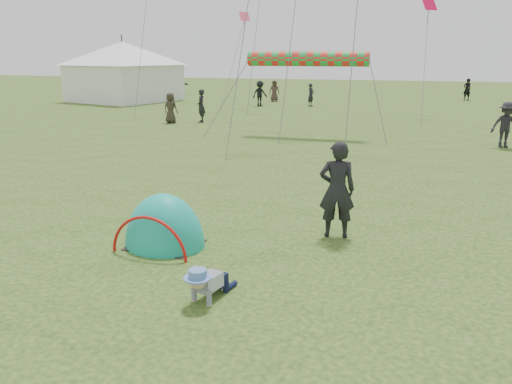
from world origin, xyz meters
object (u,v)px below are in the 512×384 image
(event_marquee, at_px, (124,69))
(standing_adult, at_px, (337,190))
(crawling_toddler, at_px, (207,282))
(popup_tent, at_px, (165,245))

(event_marquee, bearing_deg, standing_adult, -36.19)
(standing_adult, bearing_deg, event_marquee, -63.48)
(standing_adult, bearing_deg, crawling_toddler, 54.58)
(crawling_toddler, height_order, popup_tent, popup_tent)
(crawling_toddler, relative_size, popup_tent, 0.37)
(popup_tent, bearing_deg, event_marquee, 125.14)
(crawling_toddler, xyz_separation_m, popup_tent, (-1.60, 1.79, -0.29))
(standing_adult, bearing_deg, popup_tent, 13.93)
(popup_tent, distance_m, standing_adult, 3.50)
(popup_tent, bearing_deg, standing_adult, 28.36)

